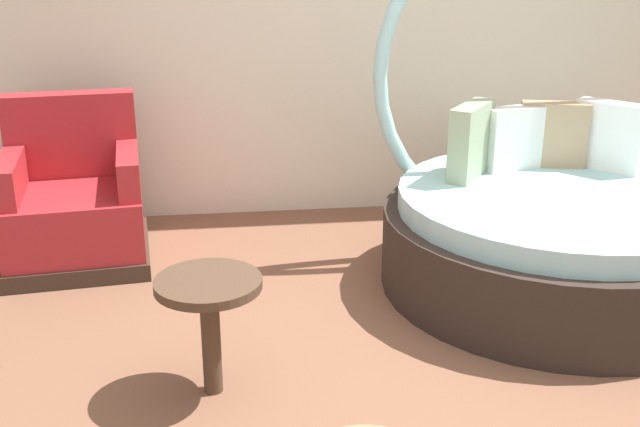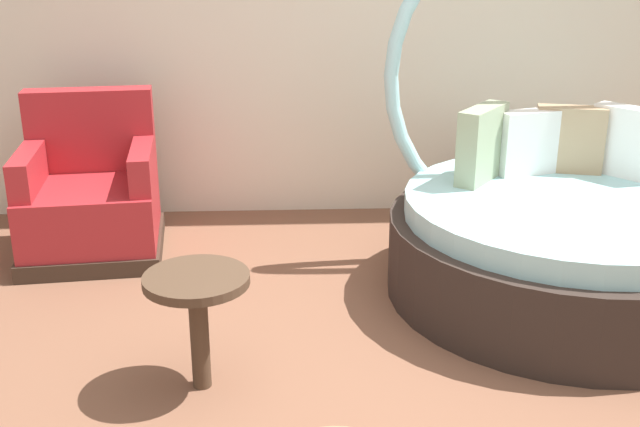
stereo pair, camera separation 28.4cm
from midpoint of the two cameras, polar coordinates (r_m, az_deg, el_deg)
ground_plane at (r=3.43m, az=5.40°, el=-12.99°), size 8.00×8.00×0.02m
round_daybed at (r=4.41m, az=14.95°, el=-0.12°), size 1.90×1.90×2.03m
red_armchair at (r=4.83m, az=-18.98°, el=0.57°), size 0.88×0.88×0.94m
side_table at (r=3.26m, az=-10.56°, el=-6.25°), size 0.44×0.44×0.52m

